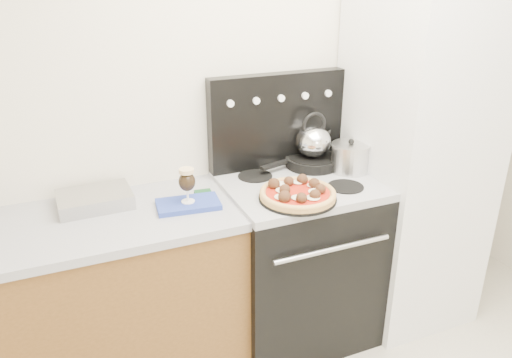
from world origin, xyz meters
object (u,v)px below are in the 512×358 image
oven_mitt (188,204)px  tea_kettle (313,139)px  fridge (414,159)px  stock_pot (350,158)px  pizza_pan (298,198)px  stove_body (296,262)px  pizza (298,192)px  base_cabinet (85,311)px  beer_glass (187,185)px  skillet (312,162)px

oven_mitt → tea_kettle: tea_kettle is taller
fridge → stock_pot: 0.39m
oven_mitt → pizza_pan: 0.51m
fridge → pizza_pan: fridge is taller
stove_body → oven_mitt: bearing=-178.1°
stove_body → tea_kettle: (0.17, 0.17, 0.64)m
pizza → pizza_pan: bearing=-90.0°
stock_pot → pizza: bearing=-153.5°
base_cabinet → beer_glass: (0.52, -0.04, 0.58)m
stock_pot → tea_kettle: bearing=135.8°
beer_glass → pizza_pan: beer_glass is taller
base_cabinet → pizza_pan: pizza_pan is taller
base_cabinet → fridge: (1.80, -0.05, 0.52)m
pizza_pan → tea_kettle: (0.27, 0.35, 0.15)m
fridge → tea_kettle: bearing=160.2°
oven_mitt → stock_pot: 0.90m
skillet → tea_kettle: tea_kettle is taller
base_cabinet → skillet: skillet is taller
beer_glass → tea_kettle: bearing=13.9°
pizza → skillet: 0.44m
pizza_pan → skillet: bearing=52.2°
beer_glass → skillet: 0.78m
stove_body → pizza: size_ratio=2.48×
beer_glass → pizza: size_ratio=0.47×
base_cabinet → stock_pot: size_ratio=7.37×
base_cabinet → oven_mitt: 0.71m
stock_pot → skillet: bearing=135.8°
stove_body → stock_pot: (0.31, 0.02, 0.55)m
beer_glass → stock_pot: beer_glass is taller
base_cabinet → tea_kettle: bearing=6.4°
base_cabinet → tea_kettle: tea_kettle is taller
stove_body → oven_mitt: 0.75m
fridge → stove_body: bearing=178.0°
stock_pot → stove_body: bearing=-175.4°
base_cabinet → oven_mitt: (0.52, -0.04, 0.48)m
skillet → stock_pot: stock_pot is taller
fridge → pizza: size_ratio=5.35×
base_cabinet → stove_body: size_ratio=1.65×
oven_mitt → stove_body: bearing=1.9°
oven_mitt → tea_kettle: size_ratio=1.37×
base_cabinet → fridge: size_ratio=0.76×
tea_kettle → pizza_pan: bearing=-138.2°
pizza → fridge: bearing=11.1°
stove_body → fridge: size_ratio=0.46×
skillet → tea_kettle: 0.13m
pizza_pan → pizza: pizza is taller
pizza → skillet: pizza is taller
base_cabinet → pizza_pan: (1.00, -0.21, 0.50)m
stove_body → beer_glass: beer_glass is taller
skillet → base_cabinet: bearing=-173.6°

